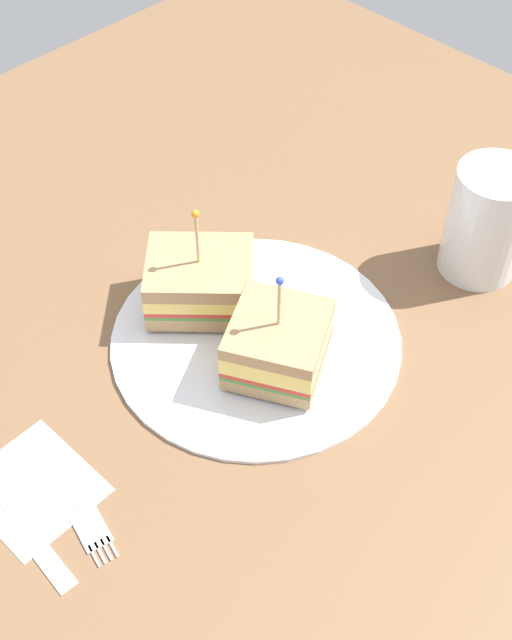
{
  "coord_description": "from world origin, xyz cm",
  "views": [
    {
      "loc": [
        35.13,
        -35.18,
        58.27
      ],
      "look_at": [
        0.0,
        0.0,
        2.83
      ],
      "focal_mm": 46.34,
      "sensor_mm": 36.0,
      "label": 1
    }
  ],
  "objects_px": {
    "sandwich_half_front": "(200,281)",
    "sandwich_half_back": "(278,344)",
    "drink_glass": "(486,226)",
    "napkin": "(33,487)",
    "plate": "(256,337)",
    "knife": "(28,534)",
    "fork": "(81,510)"
  },
  "relations": [
    {
      "from": "plate",
      "to": "napkin",
      "type": "bearing_deg",
      "value": -94.0
    },
    {
      "from": "fork",
      "to": "sandwich_half_back",
      "type": "bearing_deg",
      "value": 87.26
    },
    {
      "from": "plate",
      "to": "knife",
      "type": "xyz_separation_m",
      "value": [
        0.01,
        -0.26,
        -0.0
      ]
    },
    {
      "from": "sandwich_half_front",
      "to": "sandwich_half_back",
      "type": "relative_size",
      "value": 1.12
    },
    {
      "from": "sandwich_half_back",
      "to": "drink_glass",
      "type": "distance_m",
      "value": 0.24
    },
    {
      "from": "sandwich_half_front",
      "to": "drink_glass",
      "type": "bearing_deg",
      "value": 56.7
    },
    {
      "from": "plate",
      "to": "napkin",
      "type": "height_order",
      "value": "plate"
    },
    {
      "from": "sandwich_half_back",
      "to": "sandwich_half_front",
      "type": "bearing_deg",
      "value": 177.65
    },
    {
      "from": "drink_glass",
      "to": "napkin",
      "type": "height_order",
      "value": "drink_glass"
    },
    {
      "from": "sandwich_half_back",
      "to": "fork",
      "type": "relative_size",
      "value": 0.85
    },
    {
      "from": "sandwich_half_back",
      "to": "drink_glass",
      "type": "xyz_separation_m",
      "value": [
        0.05,
        0.24,
        0.02
      ]
    },
    {
      "from": "drink_glass",
      "to": "fork",
      "type": "bearing_deg",
      "value": -97.44
    },
    {
      "from": "napkin",
      "to": "knife",
      "type": "bearing_deg",
      "value": -40.3
    },
    {
      "from": "sandwich_half_back",
      "to": "plate",
      "type": "bearing_deg",
      "value": 164.24
    },
    {
      "from": "napkin",
      "to": "drink_glass",
      "type": "bearing_deg",
      "value": 77.53
    },
    {
      "from": "sandwich_half_back",
      "to": "napkin",
      "type": "xyz_separation_m",
      "value": [
        -0.05,
        -0.23,
        -0.03
      ]
    },
    {
      "from": "drink_glass",
      "to": "sandwich_half_back",
      "type": "bearing_deg",
      "value": -101.53
    },
    {
      "from": "napkin",
      "to": "fork",
      "type": "bearing_deg",
      "value": 18.84
    },
    {
      "from": "drink_glass",
      "to": "knife",
      "type": "height_order",
      "value": "drink_glass"
    },
    {
      "from": "sandwich_half_front",
      "to": "napkin",
      "type": "bearing_deg",
      "value": -77.59
    },
    {
      "from": "plate",
      "to": "sandwich_half_front",
      "type": "height_order",
      "value": "sandwich_half_front"
    },
    {
      "from": "sandwich_half_back",
      "to": "fork",
      "type": "bearing_deg",
      "value": -92.74
    },
    {
      "from": "sandwich_half_front",
      "to": "fork",
      "type": "distance_m",
      "value": 0.24
    },
    {
      "from": "sandwich_half_front",
      "to": "knife",
      "type": "distance_m",
      "value": 0.27
    },
    {
      "from": "fork",
      "to": "drink_glass",
      "type": "bearing_deg",
      "value": 82.56
    },
    {
      "from": "plate",
      "to": "fork",
      "type": "xyz_separation_m",
      "value": [
        0.03,
        -0.22,
        -0.0
      ]
    },
    {
      "from": "sandwich_half_front",
      "to": "plate",
      "type": "bearing_deg",
      "value": 5.35
    },
    {
      "from": "sandwich_half_back",
      "to": "fork",
      "type": "height_order",
      "value": "sandwich_half_back"
    },
    {
      "from": "sandwich_half_back",
      "to": "napkin",
      "type": "bearing_deg",
      "value": -103.45
    },
    {
      "from": "sandwich_half_back",
      "to": "knife",
      "type": "xyz_separation_m",
      "value": [
        -0.02,
        -0.25,
        -0.03
      ]
    },
    {
      "from": "plate",
      "to": "fork",
      "type": "bearing_deg",
      "value": -82.94
    },
    {
      "from": "knife",
      "to": "napkin",
      "type": "bearing_deg",
      "value": 139.7
    }
  ]
}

